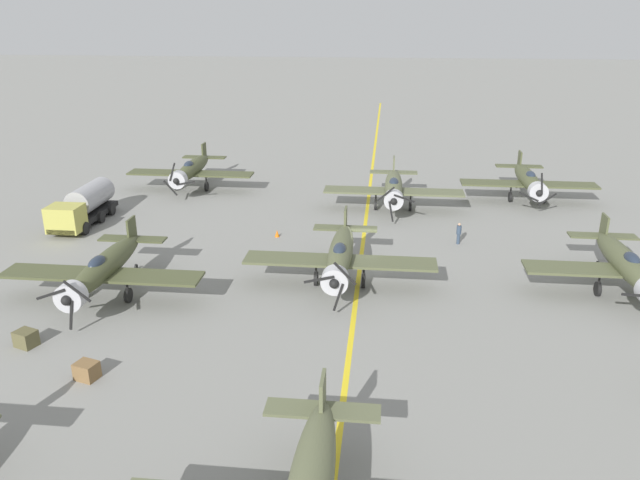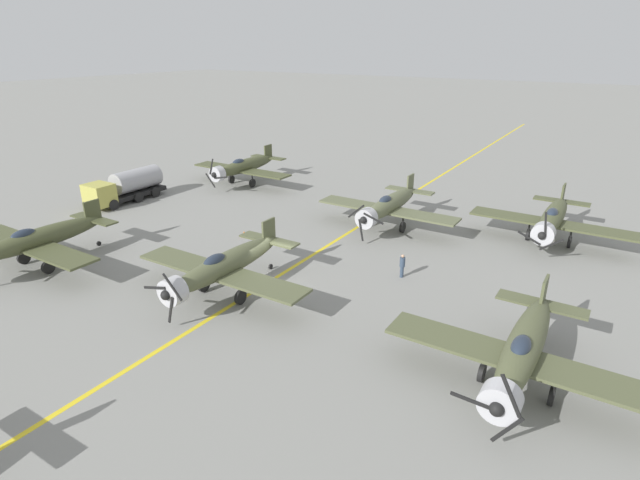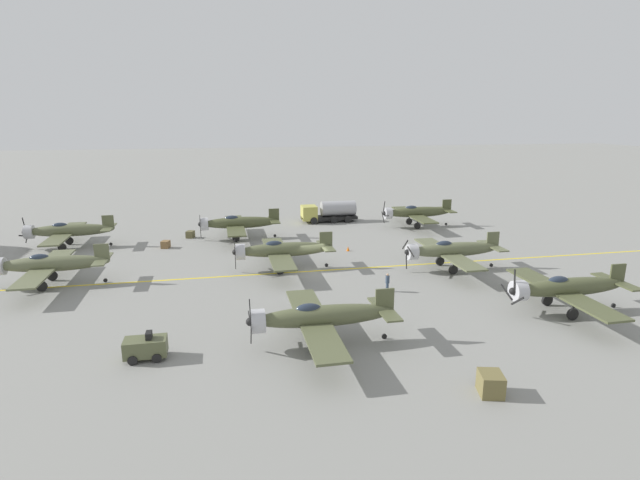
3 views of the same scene
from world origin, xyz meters
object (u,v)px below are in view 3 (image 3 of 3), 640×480
tow_tractor (146,347)px  traffic_cone (348,249)px  airplane_mid_left (319,317)px  airplane_far_center (49,264)px  airplane_far_right (67,231)px  fuel_tanker (329,211)px  ground_crew_walking (387,282)px  airplane_near_left (566,288)px  supply_crate_by_tanker (491,384)px  supply_crate_mid_lane (190,234)px  supply_crate_outboard (166,244)px  airplane_near_right (416,212)px  airplane_mid_right (238,223)px  airplane_near_center (451,250)px  airplane_mid_center (281,250)px

tow_tractor → traffic_cone: size_ratio=4.73×
airplane_mid_left → airplane_far_center: bearing=54.3°
airplane_far_right → traffic_cone: airplane_far_right is taller
airplane_far_right → airplane_mid_left: bearing=-148.6°
fuel_tanker → ground_crew_walking: fuel_tanker is taller
airplane_near_left → ground_crew_walking: 14.00m
supply_crate_by_tanker → ground_crew_walking: bearing=0.4°
airplane_far_right → supply_crate_by_tanker: 49.83m
supply_crate_mid_lane → supply_crate_outboard: bearing=150.3°
supply_crate_outboard → traffic_cone: 21.15m
airplane_far_center → traffic_cone: (6.12, -29.27, -1.74)m
airplane_near_left → supply_crate_by_tanker: bearing=136.2°
airplane_near_right → airplane_far_right: bearing=89.0°
airplane_mid_left → supply_crate_outboard: airplane_mid_left is taller
airplane_far_right → airplane_mid_right: 19.50m
supply_crate_by_tanker → airplane_mid_left: bearing=45.6°
airplane_near_center → airplane_far_right: size_ratio=1.00×
supply_crate_mid_lane → supply_crate_outboard: 5.21m
airplane_mid_left → airplane_far_center: size_ratio=1.00×
airplane_near_center → ground_crew_walking: airplane_near_center is taller
fuel_tanker → supply_crate_by_tanker: bearing=178.4°
airplane_near_left → ground_crew_walking: bearing=65.6°
fuel_tanker → tow_tractor: size_ratio=3.08×
airplane_far_center → tow_tractor: 19.35m
airplane_mid_center → airplane_far_right: bearing=48.7°
airplane_far_center → airplane_mid_center: same height
fuel_tanker → airplane_far_center: bearing=126.0°
airplane_far_center → tow_tractor: (-16.39, -10.21, -1.22)m
airplane_mid_center → supply_crate_by_tanker: bearing=-172.8°
airplane_near_right → airplane_mid_right: bearing=90.8°
airplane_mid_center → tow_tractor: size_ratio=4.62×
airplane_near_right → supply_crate_outboard: 33.21m
airplane_far_center → supply_crate_outboard: airplane_far_center is taller
airplane_near_left → airplane_mid_center: bearing=59.4°
tow_tractor → ground_crew_walking: tow_tractor is taller
supply_crate_by_tanker → airplane_far_right: bearing=39.2°
airplane_far_right → traffic_cone: (-7.98, -31.43, -1.74)m
airplane_near_center → airplane_near_left: bearing=-151.4°
airplane_mid_center → tow_tractor: bearing=136.5°
traffic_cone → tow_tractor: bearing=139.7°
tow_tractor → supply_crate_outboard: tow_tractor is taller
airplane_near_right → airplane_mid_right: 24.41m
airplane_mid_left → airplane_far_center: 27.04m
supply_crate_outboard → supply_crate_by_tanker: bearing=-150.5°
airplane_near_center → traffic_cone: airplane_near_center is taller
airplane_mid_right → airplane_far_center: bearing=128.2°
airplane_near_left → supply_crate_outboard: bearing=57.5°
airplane_far_center → airplane_near_right: airplane_near_right is taller
traffic_cone → supply_crate_outboard: bearing=74.8°
airplane_mid_right → traffic_cone: (-8.34, -11.93, -1.74)m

